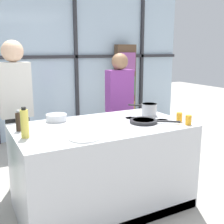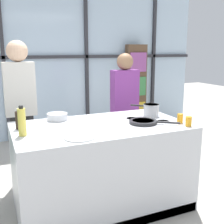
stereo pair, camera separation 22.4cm
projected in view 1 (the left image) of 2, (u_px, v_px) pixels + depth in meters
The scene contains 14 objects.
ground_plane at pixel (103, 205), 3.09m from camera, with size 18.00×18.00×0.00m, color #ADA89E.
back_window_wall at pixel (36, 64), 5.19m from camera, with size 6.40×0.10×2.80m.
bookshelf at pixel (125, 87), 5.96m from camera, with size 0.44×0.19×1.78m.
demo_island at pixel (103, 166), 2.99m from camera, with size 1.78×1.02×0.91m.
spectator_far_left at pixel (16, 103), 3.30m from camera, with size 0.36×0.25×1.78m.
spectator_center_left at pixel (120, 102), 3.97m from camera, with size 0.38×0.23×1.63m.
frying_pan at pixel (144, 121), 2.97m from camera, with size 0.46×0.39×0.04m.
saucepan at pixel (149, 109), 3.29m from camera, with size 0.28×0.27×0.14m.
white_plate at pixel (84, 138), 2.45m from camera, with size 0.28×0.28×0.01m, color white.
mixing_bowl at pixel (56, 117), 3.04m from camera, with size 0.22×0.22×0.08m.
oil_bottle at pixel (25, 123), 2.45m from camera, with size 0.07×0.07×0.28m.
pepper_grinder at pixel (19, 121), 2.66m from camera, with size 0.06×0.06×0.21m.
juice_glass_near at pixel (188, 120), 2.89m from camera, with size 0.06×0.06×0.10m, color orange.
juice_glass_far at pixel (179, 117), 3.01m from camera, with size 0.06×0.06×0.10m, color orange.
Camera 1 is at (-1.22, -2.52, 1.67)m, focal length 45.00 mm.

